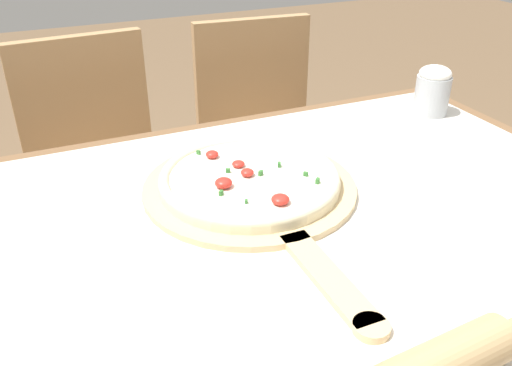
% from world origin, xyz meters
% --- Properties ---
extents(dining_table, '(1.29, 0.95, 0.75)m').
position_xyz_m(dining_table, '(0.00, 0.00, 0.64)').
color(dining_table, brown).
rests_on(dining_table, ground_plane).
extents(towel_cloth, '(1.21, 0.87, 0.00)m').
position_xyz_m(towel_cloth, '(0.00, 0.00, 0.75)').
color(towel_cloth, silver).
rests_on(towel_cloth, dining_table).
extents(pizza_peel, '(0.40, 0.62, 0.01)m').
position_xyz_m(pizza_peel, '(-0.05, 0.10, 0.76)').
color(pizza_peel, '#D6B784').
rests_on(pizza_peel, towel_cloth).
extents(pizza, '(0.34, 0.34, 0.04)m').
position_xyz_m(pizza, '(-0.05, 0.12, 0.78)').
color(pizza, beige).
rests_on(pizza, pizza_peel).
extents(chair_left, '(0.43, 0.43, 0.89)m').
position_xyz_m(chair_left, '(-0.25, 0.79, 0.51)').
color(chair_left, tan).
rests_on(chair_left, ground_plane).
extents(chair_right, '(0.43, 0.43, 0.89)m').
position_xyz_m(chair_right, '(0.27, 0.79, 0.51)').
color(chair_right, tan).
rests_on(chair_right, ground_plane).
extents(flour_cup, '(0.08, 0.08, 0.12)m').
position_xyz_m(flour_cup, '(0.51, 0.30, 0.81)').
color(flour_cup, '#B2B7BC').
rests_on(flour_cup, towel_cloth).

